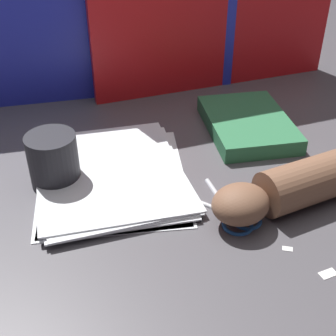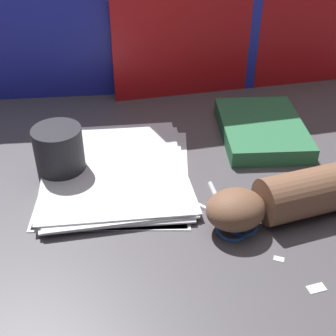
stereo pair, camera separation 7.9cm
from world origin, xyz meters
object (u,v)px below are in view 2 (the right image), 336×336
(paper_stack, at_px, (115,171))
(scissors, at_px, (229,218))
(book_closed, at_px, (262,129))
(mug, at_px, (60,153))
(hand_forearm, at_px, (304,193))

(paper_stack, relative_size, scissors, 2.10)
(paper_stack, xyz_separation_m, scissors, (0.19, -0.15, -0.00))
(book_closed, distance_m, mug, 0.42)
(scissors, bearing_deg, paper_stack, 141.49)
(paper_stack, xyz_separation_m, hand_forearm, (0.31, -0.14, 0.03))
(hand_forearm, distance_m, mug, 0.44)
(scissors, distance_m, hand_forearm, 0.13)
(paper_stack, relative_size, book_closed, 1.39)
(hand_forearm, xyz_separation_m, mug, (-0.41, 0.15, 0.01))
(scissors, xyz_separation_m, hand_forearm, (0.13, 0.01, 0.04))
(book_closed, height_order, mug, mug)
(book_closed, relative_size, mug, 2.40)
(book_closed, height_order, hand_forearm, hand_forearm)
(book_closed, height_order, scissors, book_closed)
(paper_stack, distance_m, hand_forearm, 0.34)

